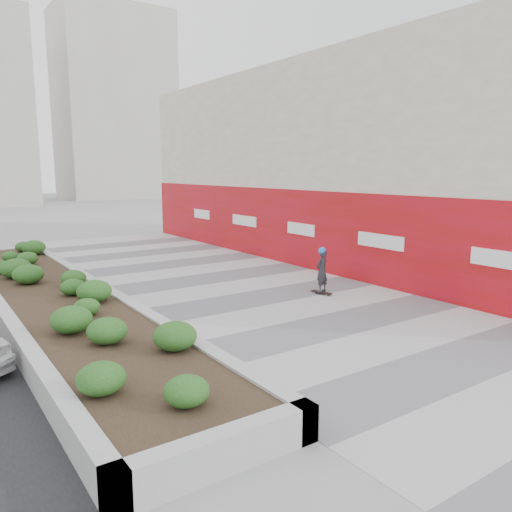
{
  "coord_description": "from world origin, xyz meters",
  "views": [
    {
      "loc": [
        -8.39,
        -6.82,
        3.77
      ],
      "look_at": [
        0.35,
        5.85,
        1.1
      ],
      "focal_mm": 35.0,
      "sensor_mm": 36.0,
      "label": 1
    }
  ],
  "objects": [
    {
      "name": "ground",
      "position": [
        0.0,
        0.0,
        0.0
      ],
      "size": [
        160.0,
        160.0,
        0.0
      ],
      "primitive_type": "plane",
      "color": "gray",
      "rests_on": "ground"
    },
    {
      "name": "walkway",
      "position": [
        0.0,
        3.0,
        0.01
      ],
      "size": [
        8.0,
        36.0,
        0.01
      ],
      "primitive_type": "cube",
      "color": "#A8A8AD",
      "rests_on": "ground"
    },
    {
      "name": "building",
      "position": [
        6.98,
        8.98,
        3.98
      ],
      "size": [
        6.04,
        24.08,
        8.0
      ],
      "color": "beige",
      "rests_on": "ground"
    },
    {
      "name": "planter",
      "position": [
        -5.5,
        7.0,
        0.42
      ],
      "size": [
        3.0,
        18.0,
        0.9
      ],
      "color": "#9E9EA0",
      "rests_on": "ground"
    },
    {
      "name": "distant_bldg_north_r",
      "position": [
        15.0,
        60.0,
        12.0
      ],
      "size": [
        14.0,
        10.0,
        24.0
      ],
      "primitive_type": "cube",
      "color": "#ADAAA3",
      "rests_on": "ground"
    },
    {
      "name": "manhole_cover",
      "position": [
        0.5,
        3.0,
        0.0
      ],
      "size": [
        0.44,
        0.44,
        0.01
      ],
      "primitive_type": "cylinder",
      "color": "#595654",
      "rests_on": "ground"
    },
    {
      "name": "skateboarder",
      "position": [
        1.7,
        4.27,
        0.74
      ],
      "size": [
        0.54,
        0.75,
        1.47
      ],
      "rotation": [
        0.0,
        0.0,
        0.2
      ],
      "color": "beige",
      "rests_on": "ground"
    }
  ]
}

